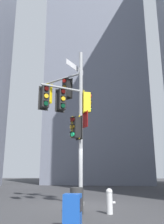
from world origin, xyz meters
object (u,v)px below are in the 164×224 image
object	(u,v)px
fire_hydrant	(110,200)
newspaper_box	(72,212)
signal_pole_assembly	(68,108)
trash_bin	(77,200)

from	to	relation	value
fire_hydrant	newspaper_box	distance (m)	2.76
signal_pole_assembly	fire_hydrant	world-z (taller)	signal_pole_assembly
fire_hydrant	newspaper_box	xyz separation A→B (m)	(-0.81, -2.64, -0.01)
trash_bin	newspaper_box	bearing A→B (deg)	-81.84
signal_pole_assembly	fire_hydrant	xyz separation A→B (m)	(2.01, -2.06, -4.05)
fire_hydrant	trash_bin	distance (m)	1.17
signal_pole_assembly	newspaper_box	world-z (taller)	signal_pole_assembly
signal_pole_assembly	fire_hydrant	size ratio (longest dim) A/B	8.62
signal_pole_assembly	trash_bin	bearing A→B (deg)	-68.77
fire_hydrant	newspaper_box	world-z (taller)	newspaper_box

